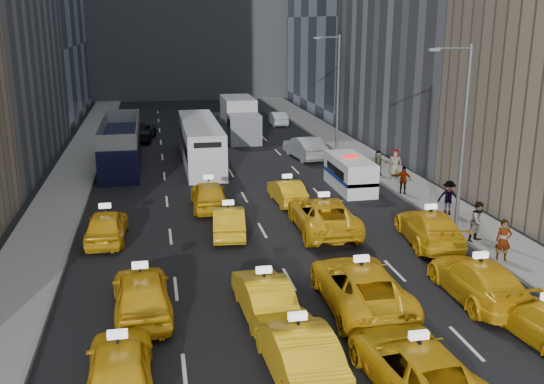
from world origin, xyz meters
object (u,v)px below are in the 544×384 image
(double_decker, at_px, (121,144))
(city_bus, at_px, (200,143))
(box_truck, at_px, (240,119))
(pedestrian_0, at_px, (503,240))
(nypd_van, at_px, (350,174))

(double_decker, distance_m, city_bus, 5.59)
(double_decker, relative_size, box_truck, 1.46)
(city_bus, distance_m, pedestrian_0, 24.07)
(nypd_van, relative_size, double_decker, 0.45)
(box_truck, bearing_deg, city_bus, -115.15)
(nypd_van, height_order, double_decker, double_decker)
(double_decker, bearing_deg, nypd_van, -29.55)
(double_decker, height_order, pedestrian_0, double_decker)
(double_decker, xyz_separation_m, box_truck, (9.79, 9.03, 0.12))
(double_decker, distance_m, box_truck, 13.32)
(double_decker, height_order, city_bus, double_decker)
(nypd_van, xyz_separation_m, pedestrian_0, (2.63, -12.65, 0.09))
(nypd_van, bearing_deg, pedestrian_0, -81.76)
(city_bus, height_order, box_truck, box_truck)
(city_bus, bearing_deg, pedestrian_0, -55.70)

